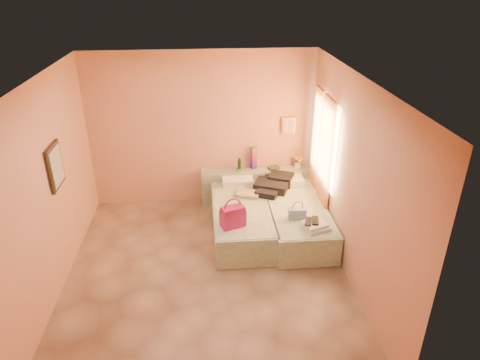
% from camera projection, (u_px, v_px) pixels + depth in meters
% --- Properties ---
extents(ground, '(4.50, 4.50, 0.00)m').
position_uv_depth(ground, '(207.00, 273.00, 6.22)').
color(ground, tan).
rests_on(ground, ground).
extents(room_walls, '(4.02, 4.51, 2.81)m').
position_uv_depth(room_walls, '(217.00, 144.00, 5.95)').
color(room_walls, tan).
rests_on(room_walls, ground).
extents(headboard_ledge, '(2.05, 0.30, 0.65)m').
position_uv_depth(headboard_ledge, '(256.00, 185.00, 8.03)').
color(headboard_ledge, '#9EAB8C').
rests_on(headboard_ledge, ground).
extents(bed_left, '(0.91, 2.00, 0.50)m').
position_uv_depth(bed_left, '(242.00, 219.00, 7.09)').
color(bed_left, beige).
rests_on(bed_left, ground).
extents(bed_right, '(0.91, 2.00, 0.50)m').
position_uv_depth(bed_right, '(296.00, 219.00, 7.10)').
color(bed_right, beige).
rests_on(bed_right, ground).
extents(water_bottle, '(0.08, 0.08, 0.23)m').
position_uv_depth(water_bottle, '(239.00, 164.00, 7.82)').
color(water_bottle, '#153C1E').
rests_on(water_bottle, headboard_ledge).
extents(rainbow_box, '(0.12, 0.12, 0.42)m').
position_uv_depth(rainbow_box, '(254.00, 158.00, 7.86)').
color(rainbow_box, '#B51659').
rests_on(rainbow_box, headboard_ledge).
extents(small_dish, '(0.13, 0.13, 0.03)m').
position_uv_depth(small_dish, '(239.00, 170.00, 7.84)').
color(small_dish, '#4C8B62').
rests_on(small_dish, headboard_ledge).
extents(green_book, '(0.23, 0.20, 0.03)m').
position_uv_depth(green_book, '(274.00, 168.00, 7.91)').
color(green_book, '#284B33').
rests_on(green_book, headboard_ledge).
extents(flower_vase, '(0.28, 0.28, 0.27)m').
position_uv_depth(flower_vase, '(298.00, 160.00, 7.93)').
color(flower_vase, silver).
rests_on(flower_vase, headboard_ledge).
extents(magenta_handbag, '(0.41, 0.32, 0.34)m').
position_uv_depth(magenta_handbag, '(233.00, 216.00, 6.35)').
color(magenta_handbag, '#B51659').
rests_on(magenta_handbag, bed_left).
extents(khaki_garment, '(0.46, 0.40, 0.07)m').
position_uv_depth(khaki_garment, '(248.00, 193.00, 7.30)').
color(khaki_garment, tan).
rests_on(khaki_garment, bed_left).
extents(clothes_pile, '(0.80, 0.80, 0.18)m').
position_uv_depth(clothes_pile, '(274.00, 185.00, 7.46)').
color(clothes_pile, black).
rests_on(clothes_pile, bed_right).
extents(blue_handbag, '(0.27, 0.12, 0.17)m').
position_uv_depth(blue_handbag, '(297.00, 214.00, 6.58)').
color(blue_handbag, '#3F5999').
rests_on(blue_handbag, bed_right).
extents(towel_stack, '(0.42, 0.39, 0.10)m').
position_uv_depth(towel_stack, '(316.00, 226.00, 6.33)').
color(towel_stack, silver).
rests_on(towel_stack, bed_right).
extents(sandal_pair, '(0.25, 0.29, 0.03)m').
position_uv_depth(sandal_pair, '(312.00, 221.00, 6.33)').
color(sandal_pair, black).
rests_on(sandal_pair, towel_stack).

